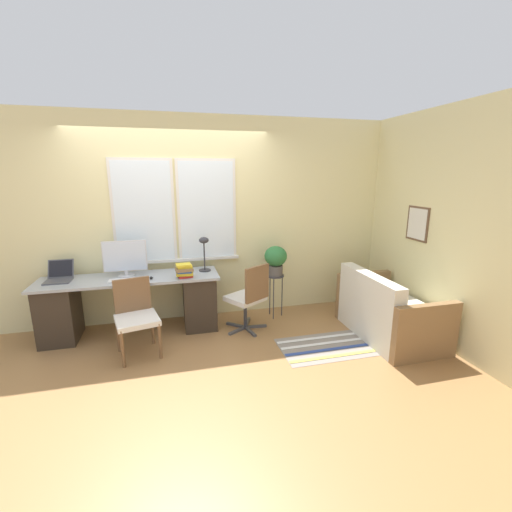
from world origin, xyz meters
TOP-DOWN VIEW (x-y plane):
  - ground_plane at (0.00, 0.00)m, footprint 14.00×14.00m
  - wall_back_with_window at (0.00, 0.67)m, footprint 9.00×0.12m
  - wall_right_with_picture at (2.98, -0.00)m, footprint 0.08×9.00m
  - desk at (-0.57, 0.29)m, footprint 2.14×0.59m
  - laptop at (-1.37, 0.37)m, footprint 0.28×0.33m
  - monitor at (-0.61, 0.36)m, footprint 0.51×0.20m
  - keyboard at (-0.60, 0.16)m, footprint 0.39×0.13m
  - mouse at (-0.31, 0.16)m, footprint 0.04×0.06m
  - desk_lamp at (0.35, 0.37)m, footprint 0.16×0.16m
  - book_stack at (0.08, 0.12)m, footprint 0.22×0.17m
  - desk_chair_wooden at (-0.48, -0.24)m, footprint 0.52×0.53m
  - office_chair_swivel at (0.85, -0.01)m, footprint 0.56×0.57m
  - couch_loveseat at (2.46, -0.56)m, footprint 0.78×1.32m
  - plant_stand at (1.31, 0.33)m, footprint 0.24×0.24m
  - potted_plant at (1.31, 0.33)m, footprint 0.30×0.30m
  - floor_rug_striped at (1.60, -0.66)m, footprint 1.04×0.66m

SIDE VIEW (x-z plane):
  - ground_plane at x=0.00m, z-range 0.00..0.00m
  - floor_rug_striped at x=1.60m, z-range 0.00..0.01m
  - couch_loveseat at x=2.46m, z-range -0.12..0.69m
  - desk at x=-0.57m, z-range 0.03..0.76m
  - desk_chair_wooden at x=-0.48m, z-range 0.04..0.86m
  - office_chair_swivel at x=0.85m, z-range 0.02..0.90m
  - plant_stand at x=1.31m, z-range 0.22..0.83m
  - keyboard at x=-0.60m, z-range 0.73..0.74m
  - mouse at x=-0.31m, z-range 0.73..0.76m
  - laptop at x=-1.37m, z-range 0.66..0.89m
  - book_stack at x=0.08m, z-range 0.73..0.90m
  - potted_plant at x=1.31m, z-range 0.64..1.04m
  - monitor at x=-0.61m, z-range 0.73..1.18m
  - desk_lamp at x=0.35m, z-range 0.83..1.27m
  - wall_right_with_picture at x=2.98m, z-range 0.00..2.70m
  - wall_back_with_window at x=0.00m, z-range 0.00..2.70m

